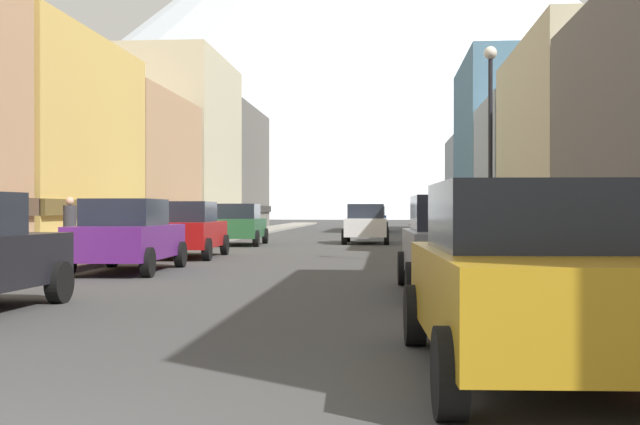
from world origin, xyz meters
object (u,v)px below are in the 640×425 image
Objects in this scene: car_right_0 at (528,277)px; parking_meter_near at (635,248)px; car_right_1 at (458,244)px; car_driving_0 at (373,219)px; streetlamp_right at (490,120)px; car_left_3 at (239,224)px; trash_bin_right at (615,261)px; car_left_1 at (128,235)px; pedestrian_0 at (70,230)px; car_driving_1 at (366,224)px; pedestrian_2 at (117,227)px; car_left_2 at (187,229)px.

car_right_0 reaches higher than parking_meter_near.
car_right_1 and car_driving_0 have the same top height.
car_right_0 is at bearing -90.01° from car_right_1.
car_right_0 is at bearing -87.48° from car_driving_0.
car_driving_0 is 35.10m from streetlamp_right.
trash_bin_right is at bearing -64.02° from car_left_3.
car_left_1 is at bearing 122.42° from car_right_0.
parking_meter_near is 16.36m from pedestrian_0.
trash_bin_right is at bearing -17.74° from car_right_1.
pedestrian_2 reaches higher than car_driving_1.
car_left_1 is at bearing 148.94° from car_right_1.
pedestrian_0 is at bearing -117.23° from car_driving_1.
car_driving_1 is at bearing 98.94° from parking_meter_near.
trash_bin_right is (10.15, -11.46, -0.26)m from car_left_2.
car_right_1 is at bearing -48.05° from pedestrian_2.
car_driving_1 is at bearing 65.30° from car_left_2.
pedestrian_2 is at bearing 118.42° from car_right_0.
trash_bin_right is (10.15, -5.39, -0.26)m from car_left_1.
car_right_1 is 2.57× the size of pedestrian_0.
trash_bin_right is 0.57× the size of pedestrian_2.
pedestrian_2 reaches higher than parking_meter_near.
streetlamp_right is at bearing 84.18° from car_right_0.
pedestrian_2 is (-12.60, 12.00, 0.30)m from trash_bin_right.
pedestrian_0 is at bearing 133.89° from car_left_1.
pedestrian_0 reaches higher than parking_meter_near.
car_right_1 is at bearing -87.05° from car_driving_0.
streetlamp_right reaches higher than car_left_1.
trash_bin_right is (2.55, 6.57, -0.26)m from car_right_0.
car_left_1 is 15.43m from car_left_3.
car_left_2 is 1.00× the size of car_right_0.
car_left_2 is 1.01× the size of car_driving_0.
car_left_1 and car_right_0 have the same top height.
car_right_0 and car_driving_0 have the same top height.
car_left_2 is at bearing 55.13° from pedestrian_0.
pedestrian_0 is 0.29× the size of streetlamp_right.
car_left_1 is 0.99× the size of car_right_0.
pedestrian_0 is at bearing 147.78° from trash_bin_right.
parking_meter_near is at bearing -100.71° from trash_bin_right.
car_left_1 is at bearing -46.11° from pedestrian_0.
streetlamp_right reaches higher than car_right_1.
car_driving_0 is at bearing 92.95° from car_right_1.
car_left_1 is 3.34× the size of parking_meter_near.
car_driving_0 is at bearing 81.92° from car_left_1.
streetlamp_right is (9.15, -12.17, 3.09)m from car_left_3.
pedestrian_2 is at bearing 167.67° from car_left_2.
car_driving_0 is 2.56× the size of pedestrian_2.
car_left_1 is at bearing 152.02° from trash_bin_right.
car_right_1 is 4.44m from parking_meter_near.
car_left_1 is 0.76× the size of streetlamp_right.
car_left_3 is (-0.00, 9.36, 0.00)m from car_left_2.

